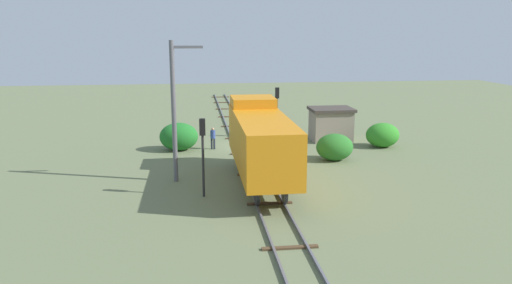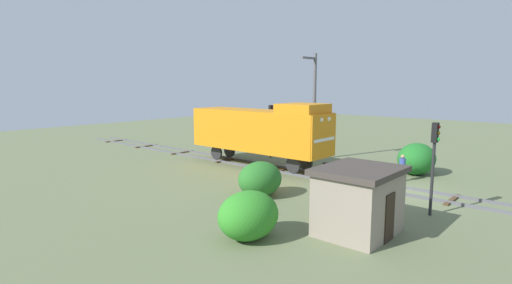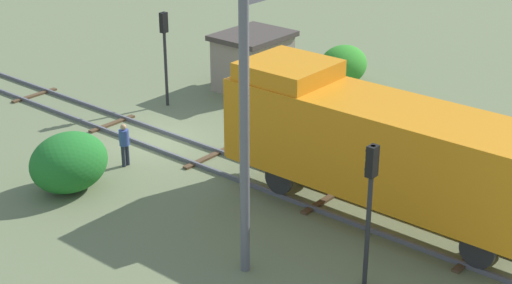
{
  "view_description": "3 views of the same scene",
  "coord_description": "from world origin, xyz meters",
  "px_view_note": "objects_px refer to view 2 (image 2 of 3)",
  "views": [
    {
      "loc": [
        3.88,
        38.55,
        8.85
      ],
      "look_at": [
        0.23,
        10.1,
        2.53
      ],
      "focal_mm": 35.0,
      "sensor_mm": 36.0,
      "label": 1
    },
    {
      "loc": [
        -21.99,
        -8.29,
        6.04
      ],
      "look_at": [
        -1.3,
        9.7,
        2.06
      ],
      "focal_mm": 28.0,
      "sensor_mm": 36.0,
      "label": 2
    },
    {
      "loc": [
        20.01,
        22.01,
        12.68
      ],
      "look_at": [
        -0.15,
        5.16,
        1.33
      ],
      "focal_mm": 55.0,
      "sensor_mm": 36.0,
      "label": 3
    }
  ],
  "objects_px": {
    "locomotive": "(261,129)",
    "catenary_mast": "(314,104)",
    "traffic_signal_near": "(434,152)",
    "traffic_signal_mid": "(271,121)",
    "worker_near_track": "(402,166)",
    "relay_hut": "(359,200)"
  },
  "relations": [
    {
      "from": "worker_near_track",
      "to": "traffic_signal_near",
      "type": "bearing_deg",
      "value": -10.75
    },
    {
      "from": "traffic_signal_near",
      "to": "catenary_mast",
      "type": "relative_size",
      "value": 0.51
    },
    {
      "from": "catenary_mast",
      "to": "relay_hut",
      "type": "relative_size",
      "value": 2.41
    },
    {
      "from": "traffic_signal_mid",
      "to": "relay_hut",
      "type": "xyz_separation_m",
      "value": [
        -10.9,
        -13.36,
        -1.62
      ]
    },
    {
      "from": "traffic_signal_near",
      "to": "worker_near_track",
      "type": "distance_m",
      "value": 6.9
    },
    {
      "from": "relay_hut",
      "to": "traffic_signal_near",
      "type": "bearing_deg",
      "value": -19.28
    },
    {
      "from": "locomotive",
      "to": "traffic_signal_near",
      "type": "xyz_separation_m",
      "value": [
        -3.2,
        -13.07,
        0.23
      ]
    },
    {
      "from": "locomotive",
      "to": "traffic_signal_near",
      "type": "relative_size",
      "value": 2.68
    },
    {
      "from": "traffic_signal_near",
      "to": "relay_hut",
      "type": "bearing_deg",
      "value": 160.72
    },
    {
      "from": "locomotive",
      "to": "relay_hut",
      "type": "relative_size",
      "value": 3.31
    },
    {
      "from": "locomotive",
      "to": "traffic_signal_mid",
      "type": "bearing_deg",
      "value": 27.77
    },
    {
      "from": "locomotive",
      "to": "catenary_mast",
      "type": "bearing_deg",
      "value": -15.14
    },
    {
      "from": "catenary_mast",
      "to": "relay_hut",
      "type": "distance_m",
      "value": 16.4
    },
    {
      "from": "locomotive",
      "to": "traffic_signal_near",
      "type": "distance_m",
      "value": 13.46
    },
    {
      "from": "traffic_signal_near",
      "to": "traffic_signal_mid",
      "type": "distance_m",
      "value": 16.26
    },
    {
      "from": "traffic_signal_near",
      "to": "traffic_signal_mid",
      "type": "height_order",
      "value": "traffic_signal_mid"
    },
    {
      "from": "locomotive",
      "to": "worker_near_track",
      "type": "height_order",
      "value": "locomotive"
    },
    {
      "from": "worker_near_track",
      "to": "relay_hut",
      "type": "xyz_separation_m",
      "value": [
        -9.9,
        -2.0,
        0.4
      ]
    },
    {
      "from": "locomotive",
      "to": "traffic_signal_mid",
      "type": "relative_size",
      "value": 2.67
    },
    {
      "from": "relay_hut",
      "to": "locomotive",
      "type": "bearing_deg",
      "value": 57.04
    },
    {
      "from": "locomotive",
      "to": "catenary_mast",
      "type": "distance_m",
      "value": 5.39
    },
    {
      "from": "locomotive",
      "to": "relay_hut",
      "type": "height_order",
      "value": "locomotive"
    }
  ]
}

